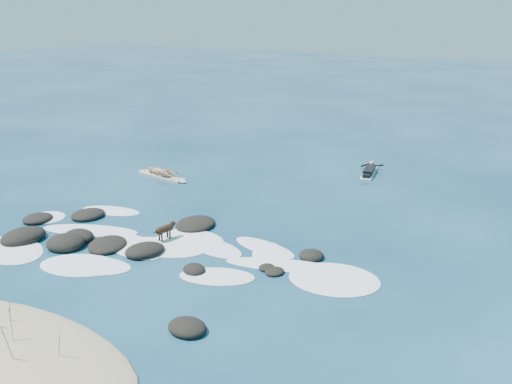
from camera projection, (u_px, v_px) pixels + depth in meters
The scene contains 6 objects.
ground at pixel (184, 241), 21.03m from camera, with size 160.00×160.00×0.00m, color #0A2642.
reef_rocks at pixel (108, 240), 20.90m from camera, with size 12.22×7.77×0.59m.
breaking_foam at pixel (160, 250), 20.25m from camera, with size 15.01×6.94×0.12m.
standing_surfer_rig at pixel (161, 163), 28.56m from camera, with size 3.42×1.02×1.95m.
paddling_surfer_rig at pixel (369, 171), 29.29m from camera, with size 1.25×2.73×0.47m.
dog at pixel (166, 229), 20.95m from camera, with size 0.41×1.10×0.70m.
Camera 1 is at (11.80, -15.61, 8.36)m, focal length 40.00 mm.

